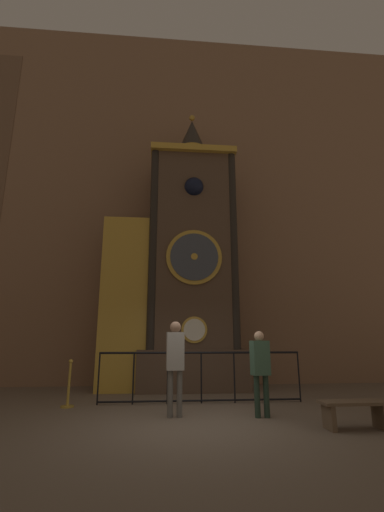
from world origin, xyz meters
name	(u,v)px	position (x,y,z in m)	size (l,w,h in m)	color
ground_plane	(192,424)	(0.00, 0.00, 0.00)	(28.00, 28.00, 0.00)	brown
cathedral_back_wall	(177,193)	(-0.09, 5.28, 6.72)	(24.00, 0.32, 13.46)	#846047
clock_tower	(179,269)	(-0.07, 4.07, 3.60)	(4.32, 1.76, 9.16)	brown
railing_fence	(201,374)	(0.38, 1.92, 0.64)	(4.77, 0.05, 1.15)	black
visitor_near	(175,358)	(-0.29, 0.53, 1.08)	(0.35, 0.24, 1.79)	#58554F
visitor_far	(260,365)	(1.37, 0.36, 0.95)	(0.37, 0.27, 1.60)	#213427
stanchion_post	(68,392)	(-2.58, 1.71, 0.32)	(0.28, 0.28, 1.00)	#B28E33
visitor_bench	(354,410)	(2.64, -0.62, 0.30)	(1.10, 0.40, 0.44)	brown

